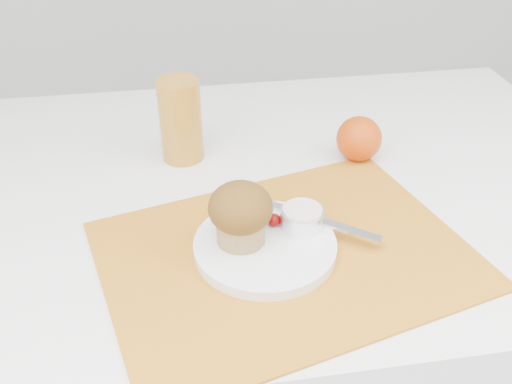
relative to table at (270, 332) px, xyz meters
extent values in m
cube|color=white|center=(0.00, 0.00, 0.00)|extent=(1.20, 0.80, 0.75)
cube|color=#C3751B|center=(-0.02, -0.19, 0.38)|extent=(0.57, 0.48, 0.00)
cylinder|color=white|center=(-0.04, -0.18, 0.39)|extent=(0.25, 0.25, 0.02)
cylinder|color=white|center=(0.01, -0.16, 0.41)|extent=(0.07, 0.07, 0.03)
cylinder|color=silver|center=(0.01, -0.16, 0.42)|extent=(0.06, 0.06, 0.01)
ellipsoid|color=#4F0202|center=(-0.03, -0.15, 0.40)|extent=(0.02, 0.02, 0.02)
ellipsoid|color=#520212|center=(0.00, -0.14, 0.41)|extent=(0.02, 0.02, 0.02)
cube|color=silver|center=(0.04, -0.15, 0.40)|extent=(0.16, 0.13, 0.00)
sphere|color=#C74307|center=(0.16, 0.04, 0.41)|extent=(0.08, 0.08, 0.08)
cylinder|color=#B87C22|center=(-0.14, 0.10, 0.45)|extent=(0.09, 0.09, 0.15)
cylinder|color=#A68250|center=(-0.08, -0.17, 0.41)|extent=(0.09, 0.09, 0.04)
ellipsoid|color=#3A220A|center=(-0.08, -0.17, 0.45)|extent=(0.09, 0.09, 0.07)
camera|label=1|loc=(-0.15, -0.79, 0.90)|focal=40.00mm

